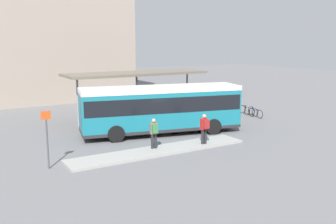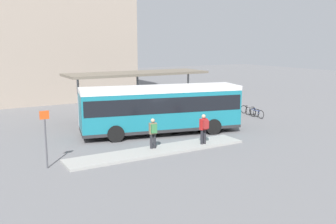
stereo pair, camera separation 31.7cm
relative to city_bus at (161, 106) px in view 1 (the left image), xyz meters
name	(u,v)px [view 1 (the left image)]	position (x,y,z in m)	size (l,w,h in m)	color
ground_plane	(161,134)	(-0.01, 0.00, -1.84)	(120.00, 120.00, 0.00)	slate
curb_island	(160,150)	(-2.10, -3.51, -1.78)	(10.45, 1.80, 0.12)	#9E9E99
city_bus	(161,106)	(0.00, 0.00, 0.00)	(10.68, 4.73, 3.14)	#197284
pedestrian_waiting	(205,127)	(0.66, -3.86, -0.71)	(0.43, 0.45, 1.76)	#232328
pedestrian_companion	(154,132)	(-2.30, -3.20, -0.74)	(0.45, 0.49, 1.70)	#232328
bicycle_blue	(256,113)	(9.25, 0.88, -1.49)	(0.48, 1.61, 0.69)	black
bicycle_white	(251,112)	(9.45, 1.62, -1.50)	(0.48, 1.55, 0.67)	black
bicycle_black	(247,110)	(9.70, 2.37, -1.48)	(0.48, 1.63, 0.71)	black
station_shelter	(137,74)	(0.70, 5.04, 1.70)	(11.00, 3.43, 3.70)	#706656
potted_planter_near_shelter	(90,123)	(-3.98, 2.47, -1.12)	(0.97, 0.97, 1.39)	slate
platform_sign	(47,137)	(-8.09, -3.27, -0.28)	(0.44, 0.08, 2.80)	#4C4C51
station_building	(25,29)	(-4.03, 22.47, 5.51)	(19.30, 14.41, 14.70)	gray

